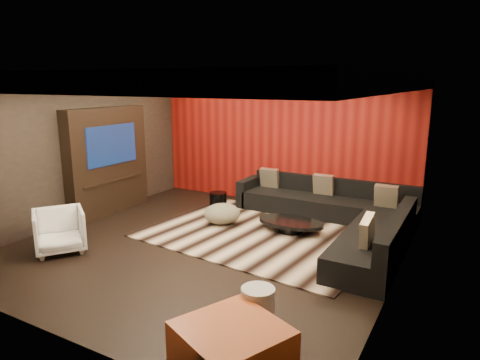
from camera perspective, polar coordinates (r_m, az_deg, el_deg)
The scene contains 26 objects.
floor at distance 7.33m, azimuth -4.39°, elevation -8.76°, with size 6.00×6.00×0.02m, color black.
ceiling at distance 6.82m, azimuth -4.81°, elevation 13.84°, with size 6.00×6.00×0.02m, color silver.
wall_back at distance 9.55m, azimuth 5.52°, elevation 5.07°, with size 6.00×0.02×2.80m, color black.
wall_left at distance 8.95m, azimuth -20.87°, elevation 3.75°, with size 0.02×6.00×2.80m, color black.
wall_right at distance 5.86m, azimuth 20.72°, elevation -0.71°, with size 0.02×6.00×2.80m, color black.
red_feature_wall at distance 9.52m, azimuth 5.42°, elevation 5.04°, with size 5.98×0.05×2.78m, color #6B0C0A.
soffit_back at distance 9.18m, azimuth 4.89°, elevation 12.85°, with size 6.00×0.60×0.22m, color silver.
soffit_front at distance 4.82m, azimuth -23.41°, elevation 11.82°, with size 6.00×0.60×0.22m, color silver.
soffit_left at distance 8.62m, azimuth -20.21°, elevation 12.12°, with size 0.60×4.80×0.22m, color silver.
soffit_right at distance 5.76m, azimuth 18.65°, elevation 12.21°, with size 0.60×4.80×0.22m, color silver.
cove_back at distance 8.87m, azimuth 3.95°, elevation 12.28°, with size 4.80×0.08×0.04m, color #FFD899.
cove_front at distance 5.03m, azimuth -20.22°, elevation 11.06°, with size 4.80×0.08×0.04m, color #FFD899.
cove_left at distance 8.37m, azimuth -18.60°, elevation 11.61°, with size 0.08×4.80×0.04m, color #FFD899.
cove_right at distance 5.84m, azimuth 15.25°, elevation 11.54°, with size 0.08×4.80×0.04m, color #FFD899.
tv_surround at distance 9.27m, azimuth -17.26°, elevation 2.43°, with size 0.30×2.00×2.20m, color black.
tv_screen at distance 9.10m, azimuth -16.71°, elevation 4.52°, with size 0.04×1.30×0.80m, color black.
tv_shelf at distance 9.23m, azimuth -16.41°, elevation -0.09°, with size 0.04×1.60×0.04m, color black.
rug at distance 7.81m, azimuth 3.07°, elevation -7.20°, with size 4.00×3.00×0.02m, color #C7AF91.
coffee_table at distance 7.93m, azimuth 6.78°, elevation -6.09°, with size 1.24×1.24×0.21m, color black.
drum_stool at distance 8.99m, azimuth -2.93°, elevation -2.99°, with size 0.36×0.36×0.42m, color black.
striped_pouf at distance 8.31m, azimuth -2.39°, elevation -4.49°, with size 0.70×0.70×0.38m, color beige.
white_side_table at distance 4.98m, azimuth 2.39°, elevation -16.68°, with size 0.38×0.38×0.48m, color silver.
orange_ottoman at distance 4.43m, azimuth -1.13°, elevation -21.25°, with size 0.93×0.93×0.42m, color #AE3216.
armchair at distance 7.54m, azimuth -22.94°, elevation -6.25°, with size 0.75×0.77×0.70m, color white.
sectional_sofa at distance 8.17m, azimuth 13.27°, elevation -4.75°, with size 3.65×3.50×0.75m.
throw_pillows at distance 8.30m, azimuth 12.08°, elevation -1.85°, with size 2.99×2.82×0.50m.
Camera 1 is at (3.80, -5.66, 2.70)m, focal length 32.00 mm.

